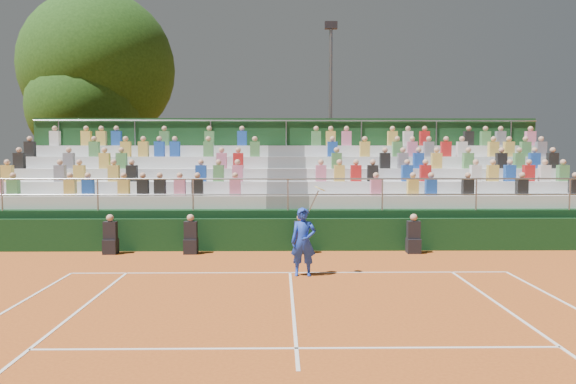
{
  "coord_description": "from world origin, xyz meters",
  "views": [
    {
      "loc": [
        -0.25,
        -13.96,
        3.02
      ],
      "look_at": [
        0.0,
        3.5,
        1.8
      ],
      "focal_mm": 35.0,
      "sensor_mm": 36.0,
      "label": 1
    }
  ],
  "objects_px": {
    "tennis_player": "(303,242)",
    "floodlight_mast": "(331,105)",
    "tree_east": "(98,68)",
    "tree_west": "(86,107)"
  },
  "relations": [
    {
      "from": "tree_east",
      "to": "floodlight_mast",
      "type": "distance_m",
      "value": 11.79
    },
    {
      "from": "tree_west",
      "to": "tree_east",
      "type": "bearing_deg",
      "value": 77.18
    },
    {
      "from": "tree_east",
      "to": "floodlight_mast",
      "type": "xyz_separation_m",
      "value": [
        11.56,
        -1.29,
        -1.91
      ]
    },
    {
      "from": "tennis_player",
      "to": "floodlight_mast",
      "type": "bearing_deg",
      "value": 82.18
    },
    {
      "from": "tree_west",
      "to": "tennis_player",
      "type": "bearing_deg",
      "value": -54.25
    },
    {
      "from": "tennis_player",
      "to": "tree_east",
      "type": "height_order",
      "value": "tree_east"
    },
    {
      "from": "tree_west",
      "to": "tree_east",
      "type": "height_order",
      "value": "tree_east"
    },
    {
      "from": "tennis_player",
      "to": "floodlight_mast",
      "type": "distance_m",
      "value": 14.5
    },
    {
      "from": "tennis_player",
      "to": "floodlight_mast",
      "type": "relative_size",
      "value": 0.24
    },
    {
      "from": "tennis_player",
      "to": "tree_west",
      "type": "height_order",
      "value": "tree_west"
    }
  ]
}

